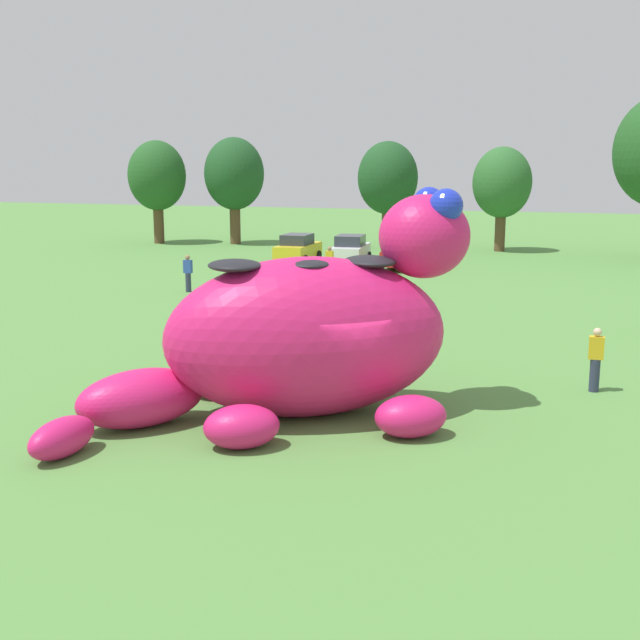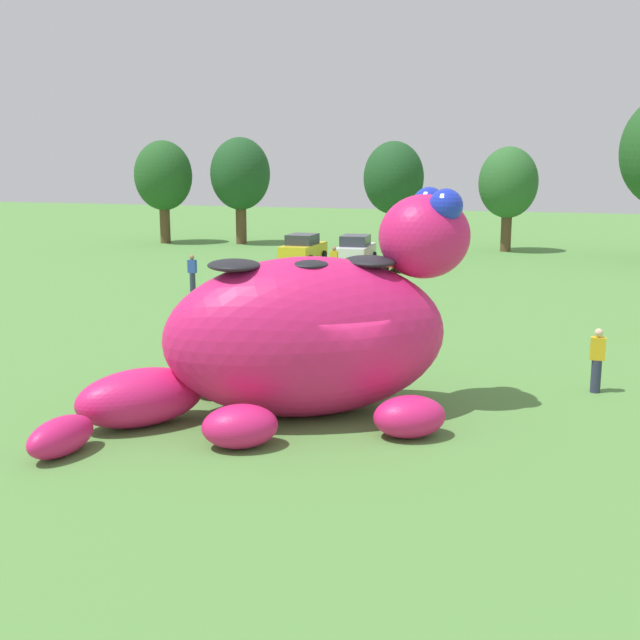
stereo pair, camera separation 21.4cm
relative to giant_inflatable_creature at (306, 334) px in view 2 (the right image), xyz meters
name	(u,v)px [view 2 (the right image)]	position (x,y,z in m)	size (l,w,h in m)	color
ground_plane	(339,419)	(0.86, -0.15, -1.96)	(160.00, 160.00, 0.00)	#568E42
giant_inflatable_creature	(306,334)	(0.00, 0.00, 0.00)	(8.81, 8.79, 5.35)	#E01E6B
car_yellow	(303,249)	(-9.53, 27.04, -1.10)	(1.95, 4.10, 1.72)	yellow
car_white	(356,250)	(-6.41, 27.36, -1.10)	(2.19, 4.22, 1.72)	white
car_red	(405,254)	(-3.30, 26.41, -1.10)	(2.21, 4.23, 1.72)	red
tree_far_left	(163,176)	(-22.96, 34.98, 2.86)	(4.15, 4.15, 7.36)	brown
tree_left	(240,175)	(-17.45, 36.17, 2.99)	(4.27, 4.27, 7.57)	brown
tree_mid_left	(394,179)	(-6.33, 36.53, 2.77)	(4.07, 4.07, 7.23)	brown
tree_centre_left	(508,183)	(1.23, 37.07, 2.52)	(3.85, 3.85, 6.84)	brown
spectator_mid_field	(334,263)	(-5.80, 21.10, -1.11)	(0.38, 0.26, 1.71)	#2D334C
spectator_by_cars	(597,361)	(6.61, 4.09, -1.11)	(0.38, 0.26, 1.71)	#2D334C
spectator_wandering	(192,273)	(-10.94, 15.61, -1.11)	(0.38, 0.26, 1.71)	#2D334C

